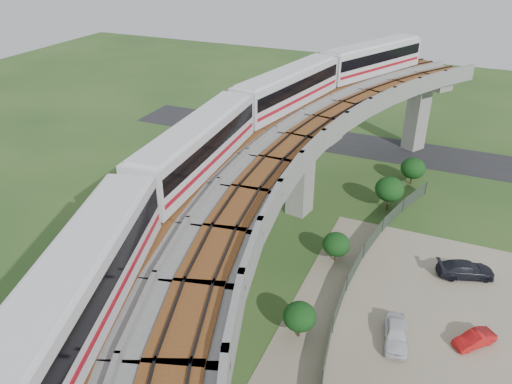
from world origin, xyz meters
TOP-DOWN VIEW (x-y plane):
  - ground at (0.00, 0.00)m, footprint 160.00×160.00m
  - dirt_lot at (14.00, -2.00)m, footprint 18.00×26.00m
  - asphalt_road at (0.00, 30.00)m, footprint 60.00×8.00m
  - viaduct at (3.84, 0.00)m, footprint 19.58×73.98m
  - metro_train at (0.42, 2.98)m, footprint 12.03×61.25m
  - fence at (9.75, 0.00)m, footprint 3.87×38.73m
  - tree_0 at (10.44, 21.23)m, footprint 2.72×2.72m
  - tree_1 at (9.04, 14.38)m, footprint 2.91×2.91m
  - tree_2 at (6.54, 3.66)m, footprint 2.38×2.38m
  - tree_3 at (6.61, -6.17)m, footprint 2.35×2.35m
  - car_white at (12.98, -3.96)m, footprint 2.30×4.22m
  - car_red at (18.02, -2.14)m, footprint 2.95×3.02m
  - car_dark at (16.99, 5.78)m, footprint 4.98×3.37m

SIDE VIEW (x-z plane):
  - ground at x=0.00m, z-range 0.00..0.00m
  - asphalt_road at x=0.00m, z-range 0.00..0.03m
  - dirt_lot at x=14.00m, z-range 0.00..0.04m
  - car_red at x=18.02m, z-range 0.04..1.07m
  - car_dark at x=16.99m, z-range 0.04..1.38m
  - car_white at x=12.98m, z-range 0.04..1.40m
  - fence at x=9.75m, z-range 0.00..1.50m
  - tree_2 at x=6.54m, z-range 0.34..3.04m
  - tree_3 at x=6.61m, z-range 0.41..3.25m
  - tree_0 at x=10.44m, z-range 0.39..3.48m
  - tree_1 at x=9.04m, z-range 0.56..4.15m
  - viaduct at x=3.84m, z-range 3.35..14.75m
  - metro_train at x=0.42m, z-range 10.49..14.13m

